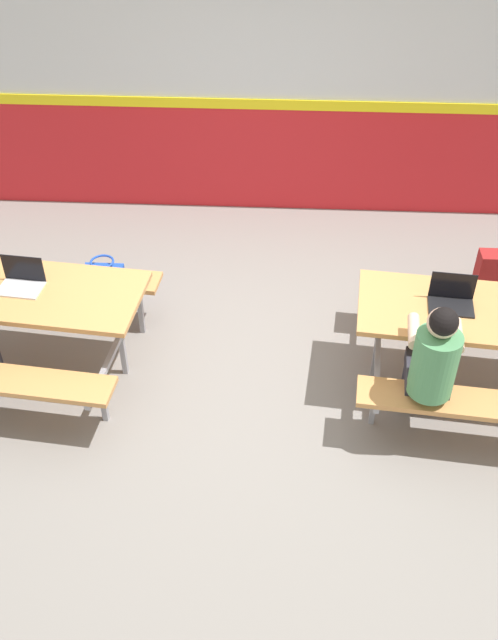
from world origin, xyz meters
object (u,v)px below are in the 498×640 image
object	(u,v)px
picnic_table_left	(38,308)
tote_bag_bright	(105,283)
picnic_table_right	(467,327)
student_further	(433,361)
laptop_dark	(452,299)
backpack_dark	(493,274)
laptop_silver	(21,281)

from	to	relation	value
picnic_table_left	tote_bag_bright	world-z (taller)	picnic_table_left
picnic_table_left	picnic_table_right	bearing A→B (deg)	-0.94
picnic_table_left	tote_bag_bright	size ratio (longest dim) A/B	3.95
student_further	tote_bag_bright	distance (m)	2.98
laptop_dark	backpack_dark	bearing A→B (deg)	60.17
picnic_table_left	backpack_dark	world-z (taller)	picnic_table_left
laptop_silver	backpack_dark	size ratio (longest dim) A/B	0.77
picnic_table_left	picnic_table_right	world-z (taller)	same
laptop_dark	backpack_dark	world-z (taller)	laptop_dark
picnic_table_left	student_further	bearing A→B (deg)	-11.43
student_further	laptop_dark	xyz separation A→B (m)	(0.20, 0.58, 0.08)
laptop_silver	picnic_table_left	bearing A→B (deg)	-26.22
laptop_dark	tote_bag_bright	distance (m)	2.96
picnic_table_right	student_further	xyz separation A→B (m)	(-0.35, -0.52, 0.14)
picnic_table_left	backpack_dark	xyz separation A→B (m)	(3.71, 1.13, -0.36)
picnic_table_right	student_further	bearing A→B (deg)	-123.52
student_further	laptop_silver	distance (m)	3.01
student_further	laptop_dark	bearing A→B (deg)	70.44
backpack_dark	tote_bag_bright	size ratio (longest dim) A/B	1.02
picnic_table_right	laptop_dark	size ratio (longest dim) A/B	4.98
tote_bag_bright	laptop_dark	bearing A→B (deg)	-17.10
student_further	laptop_silver	size ratio (longest dim) A/B	3.54
student_further	tote_bag_bright	xyz separation A→B (m)	(-2.56, 1.43, -0.51)
laptop_silver	backpack_dark	world-z (taller)	laptop_silver
laptop_silver	student_further	bearing A→B (deg)	-11.95
picnic_table_left	backpack_dark	bearing A→B (deg)	17.03
picnic_table_left	picnic_table_right	distance (m)	3.20
picnic_table_right	tote_bag_bright	size ratio (longest dim) A/B	3.95
student_further	picnic_table_left	bearing A→B (deg)	168.57
picnic_table_left	tote_bag_bright	bearing A→B (deg)	71.49
laptop_silver	backpack_dark	xyz separation A→B (m)	(3.80, 1.09, -0.57)
picnic_table_right	laptop_silver	xyz separation A→B (m)	(-3.29, 0.10, 0.22)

